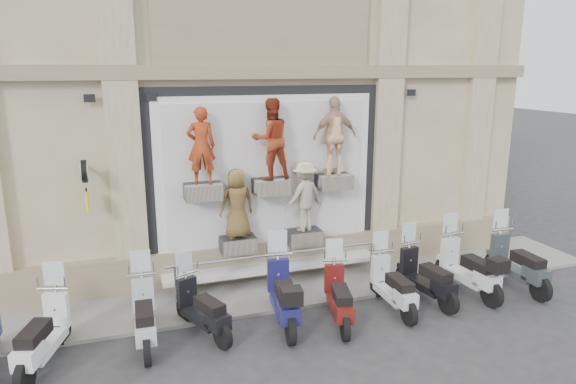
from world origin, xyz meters
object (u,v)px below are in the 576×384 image
scooter_d (202,298)px  scooter_i (469,258)px  scooter_b (41,322)px  scooter_g (393,276)px  clock_sign_bracket (85,178)px  scooter_e (283,283)px  scooter_h (427,266)px  scooter_c (144,304)px  guard_rail (279,272)px  scooter_f (339,286)px  scooter_j (519,253)px

scooter_d → scooter_i: (5.93, -0.08, 0.10)m
scooter_b → scooter_g: bearing=16.6°
clock_sign_bracket → scooter_d: clock_sign_bracket is taller
scooter_d → scooter_g: bearing=-25.7°
scooter_i → scooter_e: bearing=176.8°
scooter_h → scooter_c: bearing=172.1°
scooter_i → scooter_b: bearing=177.2°
scooter_c → scooter_b: bearing=-171.7°
scooter_i → scooter_d: bearing=175.6°
scooter_c → scooter_d: bearing=2.4°
guard_rail → scooter_f: size_ratio=2.66×
scooter_j → guard_rail: bearing=165.5°
scooter_b → scooter_i: size_ratio=0.96×
scooter_f → scooter_j: scooter_j is taller
clock_sign_bracket → scooter_j: 9.55m
scooter_d → scooter_j: bearing=-23.4°
scooter_e → scooter_g: 2.35m
scooter_h → clock_sign_bracket: bearing=157.2°
clock_sign_bracket → scooter_j: bearing=-12.4°
guard_rail → scooter_f: 1.90m
scooter_g → scooter_h: scooter_h is taller
scooter_b → scooter_f: (5.34, -0.21, -0.04)m
scooter_h → scooter_f: bearing=-179.1°
guard_rail → scooter_g: (1.95, -1.62, 0.30)m
scooter_i → scooter_j: 1.27m
scooter_d → scooter_e: size_ratio=0.87×
guard_rail → scooter_d: scooter_d is taller
guard_rail → scooter_j: size_ratio=2.43×
scooter_e → scooter_h: 3.25m
guard_rail → scooter_g: 2.55m
scooter_d → scooter_h: bearing=-23.1°
scooter_e → scooter_h: size_ratio=1.09×
scooter_j → scooter_d: bearing=-179.6°
clock_sign_bracket → scooter_i: 8.32m
scooter_e → scooter_i: size_ratio=1.02×
scooter_e → scooter_h: bearing=8.6°
guard_rail → scooter_g: bearing=-39.7°
scooter_e → guard_rail: bearing=83.4°
clock_sign_bracket → scooter_c: clock_sign_bracket is taller
guard_rail → scooter_b: 4.94m
scooter_d → scooter_i: 5.93m
clock_sign_bracket → scooter_d: 3.36m
guard_rail → scooter_j: (5.23, -1.54, 0.38)m
guard_rail → clock_sign_bracket: clock_sign_bracket is taller
guard_rail → scooter_j: 5.46m
scooter_i → clock_sign_bracket: bearing=162.8°
scooter_c → scooter_g: size_ratio=1.04×
scooter_g → clock_sign_bracket: bearing=162.2°
clock_sign_bracket → scooter_i: size_ratio=0.49×
scooter_d → scooter_h: (4.83, -0.10, 0.04)m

